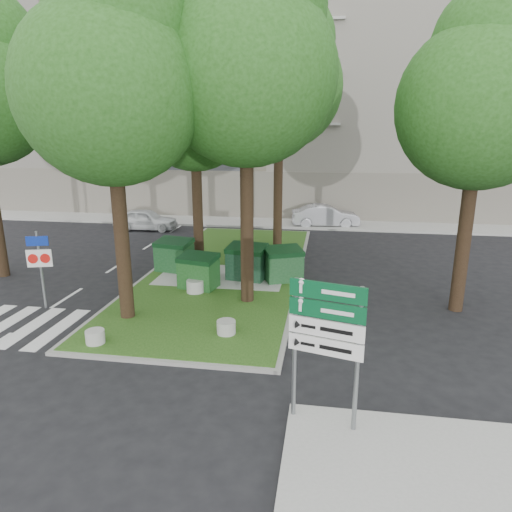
% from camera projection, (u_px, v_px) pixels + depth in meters
% --- Properties ---
extents(ground, '(120.00, 120.00, 0.00)m').
position_uv_depth(ground, '(142.00, 361.00, 11.89)').
color(ground, black).
rests_on(ground, ground).
extents(median_island, '(6.00, 16.00, 0.12)m').
position_uv_depth(median_island, '(227.00, 270.00, 19.42)').
color(median_island, '#204B15').
rests_on(median_island, ground).
extents(median_kerb, '(6.30, 16.30, 0.10)m').
position_uv_depth(median_kerb, '(227.00, 270.00, 19.42)').
color(median_kerb, gray).
rests_on(median_kerb, ground).
extents(sidewalk_corner, '(5.00, 4.00, 0.12)m').
position_uv_depth(sidewalk_corner, '(430.00, 489.00, 7.57)').
color(sidewalk_corner, '#999993').
rests_on(sidewalk_corner, ground).
extents(building_sidewalk, '(42.00, 3.00, 0.12)m').
position_uv_depth(building_sidewalk, '(255.00, 222.00, 29.49)').
color(building_sidewalk, '#999993').
rests_on(building_sidewalk, ground).
extents(zebra_crossing, '(5.00, 3.00, 0.01)m').
position_uv_depth(zebra_crossing, '(45.00, 328.00, 13.89)').
color(zebra_crossing, silver).
rests_on(zebra_crossing, ground).
extents(apartment_building, '(41.00, 12.00, 16.00)m').
position_uv_depth(apartment_building, '(270.00, 100.00, 34.52)').
color(apartment_building, tan).
rests_on(apartment_building, ground).
extents(tree_median_near_left, '(5.20, 5.20, 10.53)m').
position_uv_depth(tree_median_near_left, '(112.00, 74.00, 12.60)').
color(tree_median_near_left, black).
rests_on(tree_median_near_left, ground).
extents(tree_median_near_right, '(5.60, 5.60, 11.46)m').
position_uv_depth(tree_median_near_right, '(249.00, 56.00, 13.80)').
color(tree_median_near_right, black).
rests_on(tree_median_near_right, ground).
extents(tree_median_mid, '(4.80, 4.80, 9.99)m').
position_uv_depth(tree_median_mid, '(196.00, 101.00, 18.80)').
color(tree_median_mid, black).
rests_on(tree_median_mid, ground).
extents(tree_median_far, '(5.80, 5.80, 11.93)m').
position_uv_depth(tree_median_far, '(282.00, 73.00, 20.82)').
color(tree_median_far, black).
rests_on(tree_median_far, ground).
extents(tree_street_right, '(5.00, 5.00, 10.06)m').
position_uv_depth(tree_street_right, '(485.00, 89.00, 13.48)').
color(tree_street_right, black).
rests_on(tree_street_right, ground).
extents(dumpster_a, '(1.64, 1.29, 1.36)m').
position_uv_depth(dumpster_a, '(174.00, 255.00, 19.05)').
color(dumpster_a, '#103C18').
rests_on(dumpster_a, median_island).
extents(dumpster_b, '(1.58, 1.26, 1.30)m').
position_uv_depth(dumpster_b, '(198.00, 271.00, 16.98)').
color(dumpster_b, '#134315').
rests_on(dumpster_b, median_island).
extents(dumpster_c, '(1.67, 1.30, 1.40)m').
position_uv_depth(dumpster_c, '(247.00, 262.00, 17.96)').
color(dumpster_c, black).
rests_on(dumpster_c, median_island).
extents(dumpster_d, '(1.73, 1.51, 1.34)m').
position_uv_depth(dumpster_d, '(283.00, 264.00, 17.79)').
color(dumpster_d, '#133E1A').
rests_on(dumpster_d, median_island).
extents(bollard_left, '(0.52, 0.52, 0.37)m').
position_uv_depth(bollard_left, '(95.00, 337.00, 12.60)').
color(bollard_left, '#A8A7A3').
rests_on(bollard_left, median_island).
extents(bollard_right, '(0.55, 0.55, 0.39)m').
position_uv_depth(bollard_right, '(226.00, 327.00, 13.19)').
color(bollard_right, '#9B9B96').
rests_on(bollard_right, median_island).
extents(bollard_mid, '(0.63, 0.63, 0.45)m').
position_uv_depth(bollard_mid, '(195.00, 286.00, 16.57)').
color(bollard_mid, '#A0A19C').
rests_on(bollard_mid, median_island).
extents(litter_bin, '(0.39, 0.39, 0.69)m').
position_uv_depth(litter_bin, '(290.00, 265.00, 18.70)').
color(litter_bin, '#CFD218').
rests_on(litter_bin, median_island).
extents(traffic_sign_pole, '(0.78, 0.27, 2.66)m').
position_uv_depth(traffic_sign_pole, '(40.00, 259.00, 15.00)').
color(traffic_sign_pole, slate).
rests_on(traffic_sign_pole, ground).
extents(directional_sign, '(1.44, 0.43, 2.97)m').
position_uv_depth(directional_sign, '(326.00, 332.00, 8.72)').
color(directional_sign, slate).
rests_on(directional_sign, sidewalk_corner).
extents(car_white, '(3.80, 1.63, 1.28)m').
position_uv_depth(car_white, '(146.00, 219.00, 27.41)').
color(car_white, silver).
rests_on(car_white, ground).
extents(car_silver, '(4.29, 1.99, 1.36)m').
position_uv_depth(car_silver, '(325.00, 216.00, 28.36)').
color(car_silver, '#9E9FA6').
rests_on(car_silver, ground).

